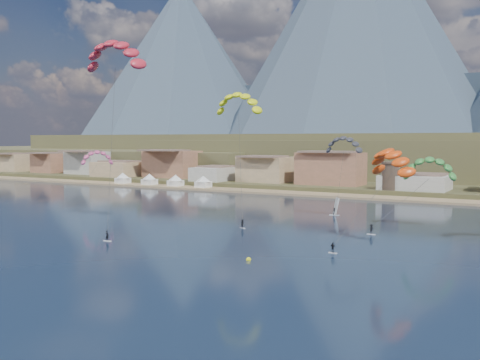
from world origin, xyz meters
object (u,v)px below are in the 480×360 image
object	(u,v)px
kitesurfer_green	(429,165)
windsurfer	(335,210)
kitesurfer_red	(115,51)
kitesurfer_orange	(392,158)
watchtower	(390,176)
kitesurfer_yellow	(239,100)
buoy	(249,260)

from	to	relation	value
kitesurfer_green	windsurfer	world-z (taller)	kitesurfer_green
kitesurfer_red	kitesurfer_orange	size ratio (longest dim) A/B	1.96
watchtower	kitesurfer_orange	world-z (taller)	kitesurfer_orange
kitesurfer_red	kitesurfer_orange	world-z (taller)	kitesurfer_red
kitesurfer_yellow	windsurfer	distance (m)	33.67
watchtower	kitesurfer_red	xyz separation A→B (m)	(-28.03, -89.09, 27.50)
kitesurfer_red	buoy	xyz separation A→B (m)	(35.02, -11.04, -33.75)
kitesurfer_orange	kitesurfer_green	xyz separation A→B (m)	(1.83, 19.84, -1.96)
watchtower	kitesurfer_orange	distance (m)	80.92
windsurfer	buoy	xyz separation A→B (m)	(6.39, -51.71, -1.16)
kitesurfer_orange	windsurfer	world-z (taller)	kitesurfer_orange
watchtower	buoy	distance (m)	100.57
kitesurfer_red	kitesurfer_green	world-z (taller)	kitesurfer_red
watchtower	buoy	bearing A→B (deg)	-86.00
buoy	kitesurfer_red	bearing A→B (deg)	162.51
kitesurfer_orange	windsurfer	distance (m)	38.10
windsurfer	kitesurfer_red	bearing A→B (deg)	-125.14
kitesurfer_red	buoy	bearing A→B (deg)	-17.49
kitesurfer_green	kitesurfer_red	bearing A→B (deg)	-148.55
kitesurfer_orange	kitesurfer_green	bearing A→B (deg)	84.73
kitesurfer_yellow	kitesurfer_green	bearing A→B (deg)	12.31
kitesurfer_green	kitesurfer_orange	bearing A→B (deg)	-95.27
kitesurfer_orange	buoy	size ratio (longest dim) A/B	26.27
watchtower	kitesurfer_yellow	size ratio (longest dim) A/B	0.30
kitesurfer_yellow	watchtower	bearing A→B (deg)	77.51
kitesurfer_red	windsurfer	size ratio (longest dim) A/B	9.17
kitesurfer_orange	buoy	distance (m)	30.13
kitesurfer_red	kitesurfer_yellow	size ratio (longest dim) A/B	1.30
buoy	watchtower	bearing A→B (deg)	94.00
kitesurfer_red	kitesurfer_orange	distance (m)	54.22
watchtower	kitesurfer_green	distance (m)	62.55
watchtower	buoy	xyz separation A→B (m)	(6.99, -100.13, -6.25)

